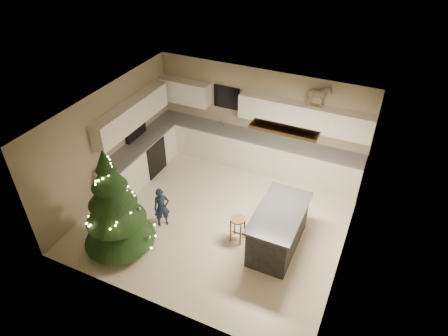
{
  "coord_description": "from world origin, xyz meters",
  "views": [
    {
      "loc": [
        2.91,
        -5.97,
        6.18
      ],
      "look_at": [
        0.0,
        0.35,
        1.15
      ],
      "focal_mm": 32.0,
      "sensor_mm": 36.0,
      "label": 1
    }
  ],
  "objects_px": {
    "bar_stool": "(238,224)",
    "rocking_horse": "(318,96)",
    "christmas_tree": "(115,210)",
    "toddler": "(162,207)",
    "island": "(278,229)"
  },
  "relations": [
    {
      "from": "island",
      "to": "christmas_tree",
      "type": "xyz_separation_m",
      "value": [
        -2.92,
        -1.35,
        0.5
      ]
    },
    {
      "from": "christmas_tree",
      "to": "rocking_horse",
      "type": "relative_size",
      "value": 3.75
    },
    {
      "from": "island",
      "to": "toddler",
      "type": "bearing_deg",
      "value": -170.23
    },
    {
      "from": "island",
      "to": "toddler",
      "type": "relative_size",
      "value": 1.79
    },
    {
      "from": "rocking_horse",
      "to": "bar_stool",
      "type": "bearing_deg",
      "value": 142.7
    },
    {
      "from": "rocking_horse",
      "to": "toddler",
      "type": "bearing_deg",
      "value": 118.88
    },
    {
      "from": "christmas_tree",
      "to": "toddler",
      "type": "bearing_deg",
      "value": 64.47
    },
    {
      "from": "island",
      "to": "christmas_tree",
      "type": "distance_m",
      "value": 3.25
    },
    {
      "from": "christmas_tree",
      "to": "toddler",
      "type": "relative_size",
      "value": 2.5
    },
    {
      "from": "bar_stool",
      "to": "rocking_horse",
      "type": "bearing_deg",
      "value": 75.26
    },
    {
      "from": "island",
      "to": "bar_stool",
      "type": "distance_m",
      "value": 0.83
    },
    {
      "from": "bar_stool",
      "to": "christmas_tree",
      "type": "bearing_deg",
      "value": -151.03
    },
    {
      "from": "island",
      "to": "toddler",
      "type": "distance_m",
      "value": 2.52
    },
    {
      "from": "bar_stool",
      "to": "toddler",
      "type": "xyz_separation_m",
      "value": [
        -1.67,
        -0.25,
        0.02
      ]
    },
    {
      "from": "toddler",
      "to": "bar_stool",
      "type": "bearing_deg",
      "value": -35.33
    }
  ]
}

